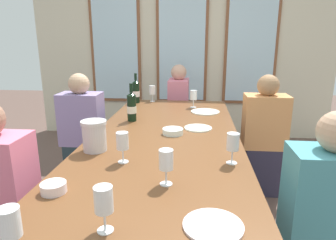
% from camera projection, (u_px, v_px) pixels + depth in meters
% --- Properties ---
extents(ground_plane, '(12.00, 12.00, 0.00)m').
position_uv_depth(ground_plane, '(165.00, 229.00, 2.29)').
color(ground_plane, brown).
extents(back_wall_with_windows, '(4.25, 0.10, 2.90)m').
position_uv_depth(back_wall_with_windows, '(182.00, 36.00, 4.20)').
color(back_wall_with_windows, beige).
rests_on(back_wall_with_windows, ground).
extents(dining_table, '(1.05, 2.61, 0.74)m').
position_uv_depth(dining_table, '(164.00, 146.00, 2.11)').
color(dining_table, brown).
rests_on(dining_table, ground).
extents(white_plate_0, '(0.22, 0.22, 0.01)m').
position_uv_depth(white_plate_0, '(213.00, 226.00, 1.10)').
color(white_plate_0, white).
rests_on(white_plate_0, dining_table).
extents(white_plate_1, '(0.21, 0.21, 0.01)m').
position_uv_depth(white_plate_1, '(198.00, 128.00, 2.30)').
color(white_plate_1, white).
rests_on(white_plate_1, dining_table).
extents(white_plate_2, '(0.27, 0.27, 0.01)m').
position_uv_depth(white_plate_2, '(205.00, 112.00, 2.81)').
color(white_plate_2, white).
rests_on(white_plate_2, dining_table).
extents(metal_pitcher, '(0.16, 0.16, 0.19)m').
position_uv_depth(metal_pitcher, '(94.00, 136.00, 1.83)').
color(metal_pitcher, silver).
rests_on(metal_pitcher, dining_table).
extents(wine_bottle_0, '(0.08, 0.08, 0.32)m').
position_uv_depth(wine_bottle_0, '(132.00, 107.00, 2.49)').
color(wine_bottle_0, black).
rests_on(wine_bottle_0, dining_table).
extents(wine_bottle_1, '(0.08, 0.08, 0.32)m').
position_uv_depth(wine_bottle_1, '(136.00, 92.00, 3.21)').
color(wine_bottle_1, black).
rests_on(wine_bottle_1, dining_table).
extents(tasting_bowl_0, '(0.15, 0.15, 0.04)m').
position_uv_depth(tasting_bowl_0, '(173.00, 131.00, 2.16)').
color(tasting_bowl_0, white).
rests_on(tasting_bowl_0, dining_table).
extents(tasting_bowl_1, '(0.11, 0.11, 0.05)m').
position_uv_depth(tasting_bowl_1, '(54.00, 188.00, 1.34)').
color(tasting_bowl_1, white).
rests_on(tasting_bowl_1, dining_table).
extents(wine_glass_0, '(0.07, 0.07, 0.17)m').
position_uv_depth(wine_glass_0, '(152.00, 90.00, 3.27)').
color(wine_glass_0, white).
rests_on(wine_glass_0, dining_table).
extents(wine_glass_1, '(0.07, 0.07, 0.17)m').
position_uv_depth(wine_glass_1, '(122.00, 142.00, 1.65)').
color(wine_glass_1, white).
rests_on(wine_glass_1, dining_table).
extents(wine_glass_2, '(0.07, 0.07, 0.17)m').
position_uv_depth(wine_glass_2, '(194.00, 96.00, 2.98)').
color(wine_glass_2, white).
rests_on(wine_glass_2, dining_table).
extents(wine_glass_3, '(0.07, 0.07, 0.17)m').
position_uv_depth(wine_glass_3, '(10.00, 225.00, 0.91)').
color(wine_glass_3, white).
rests_on(wine_glass_3, dining_table).
extents(wine_glass_4, '(0.07, 0.07, 0.17)m').
position_uv_depth(wine_glass_4, '(166.00, 161.00, 1.39)').
color(wine_glass_4, white).
rests_on(wine_glass_4, dining_table).
extents(wine_glass_5, '(0.07, 0.07, 0.17)m').
position_uv_depth(wine_glass_5, '(233.00, 143.00, 1.63)').
color(wine_glass_5, white).
rests_on(wine_glass_5, dining_table).
extents(wine_glass_6, '(0.07, 0.07, 0.17)m').
position_uv_depth(wine_glass_6, '(104.00, 201.00, 1.04)').
color(wine_glass_6, white).
rests_on(wine_glass_6, dining_table).
extents(seated_person_1, '(0.38, 0.24, 1.11)m').
position_uv_depth(seated_person_1, '(324.00, 230.00, 1.43)').
color(seated_person_1, '#2C2737').
rests_on(seated_person_1, ground).
extents(seated_person_2, '(0.38, 0.24, 1.11)m').
position_uv_depth(seated_person_2, '(83.00, 136.00, 2.82)').
color(seated_person_2, '#26373E').
rests_on(seated_person_2, ground).
extents(seated_person_3, '(0.38, 0.24, 1.11)m').
position_uv_depth(seated_person_3, '(264.00, 139.00, 2.73)').
color(seated_person_3, '#2D2A3F').
rests_on(seated_person_3, ground).
extents(seated_person_4, '(0.24, 0.38, 1.11)m').
position_uv_depth(seated_person_4, '(178.00, 112.00, 3.75)').
color(seated_person_4, '#242D42').
rests_on(seated_person_4, ground).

